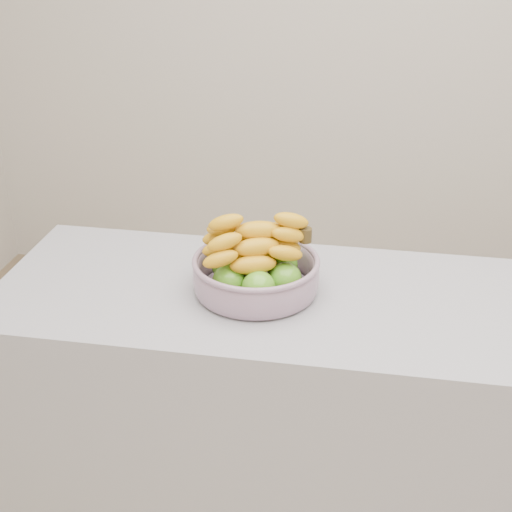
{
  "coord_description": "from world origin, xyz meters",
  "views": [
    {
      "loc": [
        -0.05,
        -1.3,
        1.8
      ],
      "look_at": [
        -0.33,
        0.25,
        1.0
      ],
      "focal_mm": 50.0,
      "sensor_mm": 36.0,
      "label": 1
    }
  ],
  "objects": [
    {
      "name": "fruit_bowl",
      "position": [
        -0.33,
        0.25,
        0.96
      ],
      "size": [
        0.32,
        0.32,
        0.19
      ],
      "rotation": [
        0.0,
        0.0,
        0.25
      ],
      "color": "#9FAEBF",
      "rests_on": "counter"
    },
    {
      "name": "counter",
      "position": [
        0.0,
        0.25,
        0.45
      ],
      "size": [
        2.0,
        0.6,
        0.9
      ],
      "primitive_type": "cube",
      "color": "#A2A1A9",
      "rests_on": "ground"
    }
  ]
}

